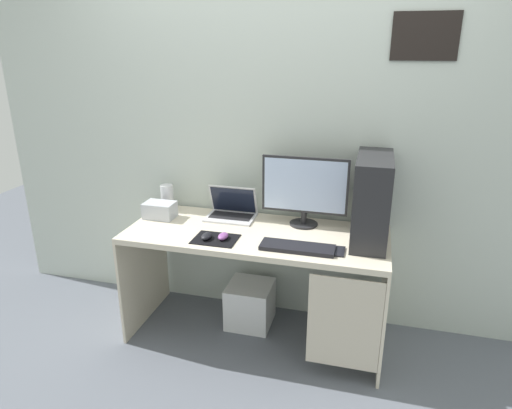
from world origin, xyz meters
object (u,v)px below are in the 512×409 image
(laptop, at_px, (231,211))
(speaker, at_px, (167,197))
(monitor, at_px, (305,190))
(mouse_right, at_px, (207,236))
(pc_tower, at_px, (372,199))
(cell_phone, at_px, (338,251))
(mouse_left, at_px, (223,236))
(keyboard, at_px, (297,247))
(subwoofer, at_px, (250,304))
(projector, at_px, (160,210))

(laptop, bearing_deg, speaker, 175.93)
(monitor, relative_size, mouse_right, 5.63)
(pc_tower, distance_m, cell_phone, 0.37)
(monitor, bearing_deg, mouse_left, -140.58)
(cell_phone, bearing_deg, keyboard, -174.24)
(pc_tower, height_order, cell_phone, pc_tower)
(monitor, distance_m, mouse_left, 0.59)
(monitor, relative_size, subwoofer, 1.83)
(laptop, height_order, mouse_left, laptop)
(monitor, bearing_deg, keyboard, -85.94)
(speaker, height_order, mouse_left, speaker)
(monitor, distance_m, mouse_right, 0.67)
(mouse_left, bearing_deg, mouse_right, -165.26)
(pc_tower, distance_m, subwoofer, 1.12)
(monitor, height_order, cell_phone, monitor)
(projector, relative_size, subwoofer, 0.68)
(speaker, distance_m, subwoofer, 0.94)
(pc_tower, bearing_deg, keyboard, -147.13)
(mouse_left, distance_m, mouse_right, 0.10)
(mouse_left, height_order, subwoofer, mouse_left)
(monitor, bearing_deg, laptop, 178.28)
(monitor, distance_m, laptop, 0.52)
(keyboard, height_order, mouse_left, mouse_left)
(pc_tower, height_order, monitor, pc_tower)
(pc_tower, height_order, mouse_right, pc_tower)
(speaker, height_order, cell_phone, speaker)
(speaker, height_order, mouse_right, speaker)
(keyboard, relative_size, subwoofer, 1.42)
(laptop, relative_size, projector, 1.60)
(keyboard, xyz_separation_m, subwoofer, (-0.36, 0.29, -0.60))
(keyboard, height_order, mouse_right, mouse_right)
(pc_tower, bearing_deg, mouse_left, -164.71)
(subwoofer, bearing_deg, projector, -176.64)
(mouse_right, bearing_deg, subwoofer, 58.52)
(pc_tower, distance_m, laptop, 0.93)
(keyboard, xyz_separation_m, mouse_left, (-0.45, 0.02, 0.01))
(mouse_right, bearing_deg, mouse_left, 14.74)
(pc_tower, relative_size, keyboard, 1.20)
(mouse_left, relative_size, subwoofer, 0.32)
(pc_tower, xyz_separation_m, mouse_left, (-0.83, -0.23, -0.23))
(laptop, bearing_deg, mouse_left, -79.88)
(monitor, relative_size, speaker, 3.06)
(monitor, distance_m, subwoofer, 0.90)
(mouse_left, bearing_deg, keyboard, -2.55)
(speaker, bearing_deg, mouse_right, -43.13)
(pc_tower, distance_m, keyboard, 0.51)
(laptop, distance_m, cell_phone, 0.82)
(subwoofer, bearing_deg, speaker, 168.88)
(laptop, distance_m, keyboard, 0.64)
(mouse_right, bearing_deg, projector, 148.71)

